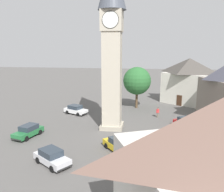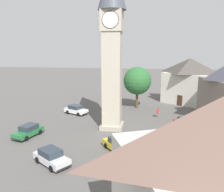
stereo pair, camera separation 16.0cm
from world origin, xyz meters
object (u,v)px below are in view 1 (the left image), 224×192
object	(u,v)px
car_silver_kerb	(52,157)
tree	(137,81)
car_red_corner	(28,131)
car_black_far	(76,110)
car_white_side	(119,145)
clock_tower	(112,29)
car_blue_kerb	(187,123)
pedestrian	(158,112)
building_shop_left	(189,80)

from	to	relation	value
car_silver_kerb	tree	bearing A→B (deg)	73.25
car_red_corner	car_black_far	size ratio (longest dim) A/B	0.99
car_red_corner	car_white_side	bearing A→B (deg)	-11.75
clock_tower	tree	xyz separation A→B (m)	(2.87, 11.95, -8.39)
car_silver_kerb	car_black_far	distance (m)	17.70
car_blue_kerb	pedestrian	size ratio (longest dim) A/B	2.60
clock_tower	car_silver_kerb	xyz separation A→B (m)	(-4.14, -11.36, -12.77)
car_red_corner	tree	bearing A→B (deg)	52.70
car_black_far	pedestrian	xyz separation A→B (m)	(13.83, -0.00, 0.25)
car_blue_kerb	car_silver_kerb	bearing A→B (deg)	-139.05
car_blue_kerb	car_black_far	world-z (taller)	same
car_blue_kerb	tree	bearing A→B (deg)	125.26
pedestrian	car_red_corner	bearing A→B (deg)	-146.41
car_silver_kerb	tree	world-z (taller)	tree
car_black_far	tree	distance (m)	12.49
car_red_corner	tree	size ratio (longest dim) A/B	0.57
car_blue_kerb	car_red_corner	size ratio (longest dim) A/B	0.99
car_red_corner	pedestrian	world-z (taller)	pedestrian
car_red_corner	building_shop_left	world-z (taller)	building_shop_left
car_silver_kerb	car_black_far	size ratio (longest dim) A/B	0.98
car_blue_kerb	building_shop_left	size ratio (longest dim) A/B	0.38
car_blue_kerb	car_silver_kerb	distance (m)	19.28
car_silver_kerb	car_red_corner	bearing A→B (deg)	132.52
car_blue_kerb	car_red_corner	distance (m)	21.36
clock_tower	car_white_side	xyz separation A→B (m)	(1.87, -7.43, -12.77)
car_red_corner	tree	xyz separation A→B (m)	(12.88, 16.91, 4.38)
building_shop_left	clock_tower	bearing A→B (deg)	-126.66
car_red_corner	tree	distance (m)	21.70
car_silver_kerb	pedestrian	xyz separation A→B (m)	(10.73, 17.42, 0.25)
clock_tower	car_white_side	size ratio (longest dim) A/B	5.43
pedestrian	car_silver_kerb	bearing A→B (deg)	-121.63
clock_tower	tree	size ratio (longest dim) A/B	2.98
tree	car_blue_kerb	bearing A→B (deg)	-54.74
car_red_corner	building_shop_left	distance (m)	32.45
clock_tower	pedestrian	bearing A→B (deg)	42.61
car_blue_kerb	tree	size ratio (longest dim) A/B	0.57
car_red_corner	building_shop_left	xyz separation A→B (m)	(23.06, 22.50, 3.92)
pedestrian	tree	bearing A→B (deg)	122.30
car_blue_kerb	tree	distance (m)	13.78
building_shop_left	pedestrian	bearing A→B (deg)	-119.38
car_blue_kerb	car_white_side	distance (m)	12.20
car_white_side	pedestrian	size ratio (longest dim) A/B	2.51
car_white_side	pedestrian	bearing A→B (deg)	70.73
pedestrian	clock_tower	bearing A→B (deg)	-137.39
car_white_side	car_black_far	bearing A→B (deg)	124.02
car_silver_kerb	car_red_corner	xyz separation A→B (m)	(-5.87, 6.40, 0.00)
car_black_far	pedestrian	size ratio (longest dim) A/B	2.63
car_white_side	tree	world-z (taller)	tree
car_silver_kerb	car_red_corner	size ratio (longest dim) A/B	0.99
car_white_side	pedestrian	distance (m)	14.30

